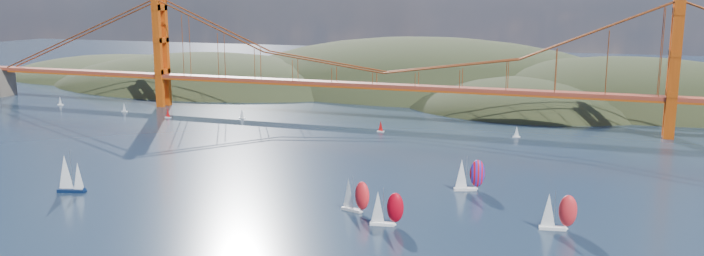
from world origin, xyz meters
name	(u,v)px	position (x,y,z in m)	size (l,w,h in m)	color
headlands	(508,117)	(44.95, 278.29, -12.46)	(725.00, 225.00, 96.00)	black
bridge	(382,50)	(-1.75, 180.00, 32.23)	(552.00, 12.00, 55.00)	maroon
sloop_navy	(69,174)	(-52.53, 35.50, 5.48)	(8.37, 5.72, 12.41)	black
racer_0	(355,195)	(32.33, 46.22, 4.65)	(8.77, 5.18, 9.83)	silver
racer_1	(386,208)	(43.39, 38.27, 4.62)	(8.69, 4.33, 9.78)	white
racer_2	(558,211)	(84.05, 49.24, 4.83)	(9.10, 4.63, 10.22)	white
racer_rwb	(469,174)	(57.37, 76.63, 4.97)	(9.39, 6.39, 10.51)	silver
distant_boat_0	(60,101)	(-172.69, 163.65, 2.41)	(3.00, 2.00, 4.70)	silver
distant_boat_1	(124,107)	(-127.53, 157.43, 2.41)	(3.00, 2.00, 4.70)	silver
distant_boat_2	(168,113)	(-97.50, 150.50, 2.41)	(3.00, 2.00, 4.70)	silver
distant_boat_3	(242,114)	(-63.70, 160.29, 2.41)	(3.00, 2.00, 4.70)	silver
distant_boat_8	(517,132)	(62.14, 159.48, 2.41)	(3.00, 2.00, 4.70)	silver
distant_boat_9	(381,126)	(6.74, 151.94, 2.41)	(3.00, 2.00, 4.70)	silver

